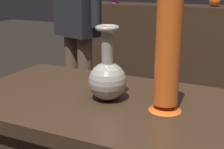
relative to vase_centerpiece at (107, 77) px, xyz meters
The scene contains 4 objects.
back_display_shelf 2.24m from the vase_centerpiece, 89.00° to the left, with size 2.60×0.40×0.99m.
vase_centerpiece is the anchor object (origin of this frame).
vase_tall_behind 0.24m from the vase_centerpiece, ahead, with size 0.11×0.11×0.38m.
visitor_near_left 1.22m from the vase_centerpiece, 126.85° to the left, with size 0.45×0.27×1.70m.
Camera 1 is at (0.47, -1.00, 1.23)m, focal length 51.20 mm.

